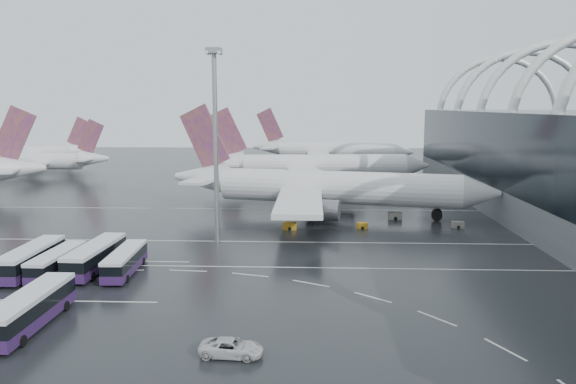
{
  "coord_description": "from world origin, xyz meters",
  "views": [
    {
      "loc": [
        6.84,
        -74.02,
        21.32
      ],
      "look_at": [
        2.82,
        18.31,
        7.0
      ],
      "focal_mm": 35.0,
      "sensor_mm": 36.0,
      "label": 1
    }
  ],
  "objects_px": {
    "bus_row_near_a": "(31,259)",
    "bus_row_far_c": "(30,309)",
    "airliner_main": "(322,188)",
    "gse_cart_belly_b": "(395,216)",
    "airliner_gate_b": "(313,167)",
    "jet_remote_mid": "(48,161)",
    "bus_row_near_b": "(57,262)",
    "bus_row_near_c": "(95,256)",
    "gse_cart_belly_d": "(458,225)",
    "gse_cart_belly_a": "(362,226)",
    "bus_row_near_d": "(125,261)",
    "airliner_gate_c": "(328,151)",
    "van_curve_a": "(231,348)",
    "jet_remote_far": "(40,153)",
    "gse_cart_belly_c": "(290,226)"
  },
  "relations": [
    {
      "from": "airliner_gate_c",
      "to": "gse_cart_belly_d",
      "type": "bearing_deg",
      "value": -68.42
    },
    {
      "from": "jet_remote_mid",
      "to": "gse_cart_belly_b",
      "type": "bearing_deg",
      "value": 148.15
    },
    {
      "from": "airliner_main",
      "to": "jet_remote_far",
      "type": "relative_size",
      "value": 1.59
    },
    {
      "from": "gse_cart_belly_b",
      "to": "airliner_main",
      "type": "bearing_deg",
      "value": 167.13
    },
    {
      "from": "airliner_gate_c",
      "to": "jet_remote_mid",
      "type": "xyz_separation_m",
      "value": [
        -86.2,
        -32.53,
        -0.64
      ]
    },
    {
      "from": "jet_remote_far",
      "to": "bus_row_near_b",
      "type": "bearing_deg",
      "value": 109.85
    },
    {
      "from": "bus_row_near_d",
      "to": "van_curve_a",
      "type": "distance_m",
      "value": 28.98
    },
    {
      "from": "bus_row_near_a",
      "to": "bus_row_far_c",
      "type": "distance_m",
      "value": 19.63
    },
    {
      "from": "bus_row_near_a",
      "to": "jet_remote_mid",
      "type": "bearing_deg",
      "value": 23.77
    },
    {
      "from": "airliner_main",
      "to": "bus_row_near_b",
      "type": "height_order",
      "value": "airliner_main"
    },
    {
      "from": "bus_row_near_d",
      "to": "bus_row_far_c",
      "type": "height_order",
      "value": "bus_row_far_c"
    },
    {
      "from": "airliner_gate_b",
      "to": "van_curve_a",
      "type": "distance_m",
      "value": 103.16
    },
    {
      "from": "bus_row_far_c",
      "to": "bus_row_near_c",
      "type": "bearing_deg",
      "value": 3.12
    },
    {
      "from": "gse_cart_belly_d",
      "to": "gse_cart_belly_a",
      "type": "bearing_deg",
      "value": -175.28
    },
    {
      "from": "bus_row_near_c",
      "to": "bus_row_far_c",
      "type": "height_order",
      "value": "bus_row_near_c"
    },
    {
      "from": "jet_remote_far",
      "to": "bus_row_near_d",
      "type": "xyz_separation_m",
      "value": [
        72.74,
        -126.06,
        -2.85
      ]
    },
    {
      "from": "airliner_main",
      "to": "gse_cart_belly_c",
      "type": "distance_m",
      "value": 14.97
    },
    {
      "from": "gse_cart_belly_c",
      "to": "bus_row_near_b",
      "type": "bearing_deg",
      "value": -136.43
    },
    {
      "from": "bus_row_near_a",
      "to": "gse_cart_belly_c",
      "type": "distance_m",
      "value": 41.84
    },
    {
      "from": "gse_cart_belly_a",
      "to": "gse_cart_belly_b",
      "type": "bearing_deg",
      "value": 50.85
    },
    {
      "from": "bus_row_near_d",
      "to": "gse_cart_belly_a",
      "type": "xyz_separation_m",
      "value": [
        32.67,
        27.7,
        -1.11
      ]
    },
    {
      "from": "bus_row_near_b",
      "to": "bus_row_near_d",
      "type": "bearing_deg",
      "value": -83.14
    },
    {
      "from": "bus_row_near_b",
      "to": "van_curve_a",
      "type": "bearing_deg",
      "value": -130.08
    },
    {
      "from": "bus_row_near_b",
      "to": "bus_row_near_c",
      "type": "relative_size",
      "value": 0.86
    },
    {
      "from": "jet_remote_mid",
      "to": "bus_row_near_b",
      "type": "bearing_deg",
      "value": 116.93
    },
    {
      "from": "airliner_gate_c",
      "to": "gse_cart_belly_b",
      "type": "distance_m",
      "value": 95.39
    },
    {
      "from": "van_curve_a",
      "to": "gse_cart_belly_a",
      "type": "bearing_deg",
      "value": -13.04
    },
    {
      "from": "bus_row_near_d",
      "to": "van_curve_a",
      "type": "relative_size",
      "value": 2.23
    },
    {
      "from": "jet_remote_far",
      "to": "bus_row_near_c",
      "type": "xyz_separation_m",
      "value": [
        68.47,
        -124.97,
        -2.6
      ]
    },
    {
      "from": "airliner_gate_c",
      "to": "bus_row_near_a",
      "type": "bearing_deg",
      "value": -97.12
    },
    {
      "from": "jet_remote_far",
      "to": "bus_row_near_b",
      "type": "xyz_separation_m",
      "value": [
        64.24,
        -126.87,
        -2.86
      ]
    },
    {
      "from": "gse_cart_belly_d",
      "to": "airliner_main",
      "type": "bearing_deg",
      "value": 156.65
    },
    {
      "from": "airliner_gate_b",
      "to": "bus_row_near_c",
      "type": "xyz_separation_m",
      "value": [
        -28.31,
        -78.32,
        -3.33
      ]
    },
    {
      "from": "airliner_gate_b",
      "to": "jet_remote_mid",
      "type": "bearing_deg",
      "value": 162.08
    },
    {
      "from": "gse_cart_belly_d",
      "to": "bus_row_near_b",
      "type": "bearing_deg",
      "value": -152.74
    },
    {
      "from": "airliner_main",
      "to": "gse_cart_belly_d",
      "type": "relative_size",
      "value": 31.05
    },
    {
      "from": "airliner_gate_c",
      "to": "gse_cart_belly_c",
      "type": "bearing_deg",
      "value": -84.69
    },
    {
      "from": "bus_row_near_b",
      "to": "bus_row_near_c",
      "type": "height_order",
      "value": "bus_row_near_c"
    },
    {
      "from": "bus_row_near_c",
      "to": "gse_cart_belly_b",
      "type": "bearing_deg",
      "value": -49.41
    },
    {
      "from": "gse_cart_belly_b",
      "to": "gse_cart_belly_c",
      "type": "xyz_separation_m",
      "value": [
        -19.53,
        -9.83,
        -0.04
      ]
    },
    {
      "from": "airliner_main",
      "to": "gse_cart_belly_c",
      "type": "bearing_deg",
      "value": -101.42
    },
    {
      "from": "airliner_gate_c",
      "to": "bus_row_near_a",
      "type": "distance_m",
      "value": 137.77
    },
    {
      "from": "airliner_gate_b",
      "to": "airliner_gate_c",
      "type": "xyz_separation_m",
      "value": [
        5.43,
        51.54,
        -0.11
      ]
    },
    {
      "from": "airliner_main",
      "to": "gse_cart_belly_b",
      "type": "relative_size",
      "value": 25.78
    },
    {
      "from": "airliner_gate_b",
      "to": "gse_cart_belly_b",
      "type": "xyz_separation_m",
      "value": [
        15.55,
        -43.21,
        -4.55
      ]
    },
    {
      "from": "airliner_gate_c",
      "to": "jet_remote_mid",
      "type": "distance_m",
      "value": 92.14
    },
    {
      "from": "jet_remote_far",
      "to": "gse_cart_belly_a",
      "type": "height_order",
      "value": "jet_remote_far"
    },
    {
      "from": "van_curve_a",
      "to": "gse_cart_belly_d",
      "type": "distance_m",
      "value": 61.73
    },
    {
      "from": "gse_cart_belly_b",
      "to": "gse_cart_belly_d",
      "type": "relative_size",
      "value": 1.2
    },
    {
      "from": "airliner_gate_b",
      "to": "bus_row_near_c",
      "type": "relative_size",
      "value": 4.28
    }
  ]
}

